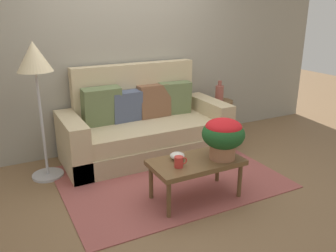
% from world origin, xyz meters
% --- Properties ---
extents(ground_plane, '(14.00, 14.00, 0.00)m').
position_xyz_m(ground_plane, '(0.00, 0.00, 0.00)').
color(ground_plane, brown).
extents(wall_back, '(6.40, 0.12, 2.96)m').
position_xyz_m(wall_back, '(0.00, 1.25, 1.48)').
color(wall_back, gray).
rests_on(wall_back, ground).
extents(area_rug, '(2.34, 1.73, 0.01)m').
position_xyz_m(area_rug, '(0.00, 0.01, 0.01)').
color(area_rug, '#994C47').
rests_on(area_rug, ground).
extents(couch, '(2.10, 0.89, 1.14)m').
position_xyz_m(couch, '(0.04, 0.79, 0.35)').
color(couch, tan).
rests_on(couch, ground).
extents(coffee_table, '(0.90, 0.49, 0.42)m').
position_xyz_m(coffee_table, '(0.03, -0.50, 0.37)').
color(coffee_table, brown).
rests_on(coffee_table, ground).
extents(side_table, '(0.39, 0.39, 0.53)m').
position_xyz_m(side_table, '(1.31, 0.92, 0.37)').
color(side_table, brown).
rests_on(side_table, ground).
extents(floor_lamp, '(0.37, 0.37, 1.51)m').
position_xyz_m(floor_lamp, '(-1.21, 0.68, 1.23)').
color(floor_lamp, '#B2B2B7').
rests_on(floor_lamp, ground).
extents(potted_plant, '(0.42, 0.42, 0.40)m').
position_xyz_m(potted_plant, '(0.29, -0.57, 0.66)').
color(potted_plant, '#A36B4C').
rests_on(potted_plant, coffee_table).
extents(coffee_mug, '(0.13, 0.08, 0.10)m').
position_xyz_m(coffee_mug, '(-0.19, -0.56, 0.47)').
color(coffee_mug, red).
rests_on(coffee_mug, coffee_table).
extents(snack_bowl, '(0.15, 0.15, 0.07)m').
position_xyz_m(snack_bowl, '(-0.12, -0.40, 0.45)').
color(snack_bowl, silver).
rests_on(snack_bowl, coffee_table).
extents(table_vase, '(0.12, 0.12, 0.30)m').
position_xyz_m(table_vase, '(1.29, 0.91, 0.65)').
color(table_vase, '#934C42').
rests_on(table_vase, side_table).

